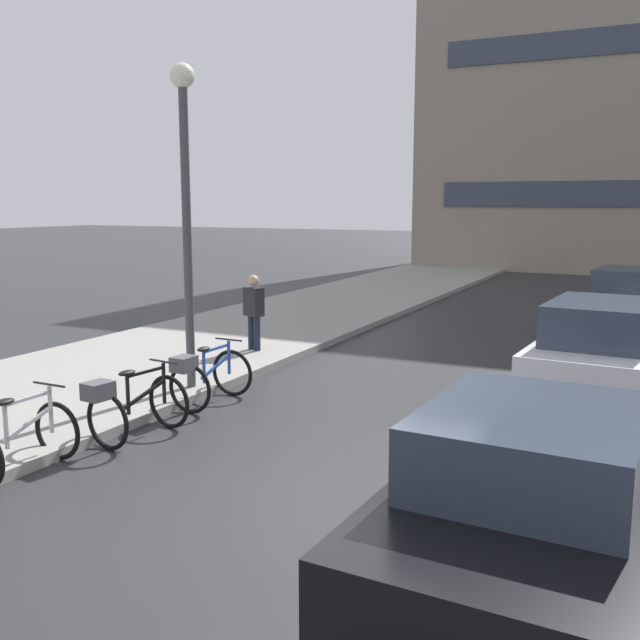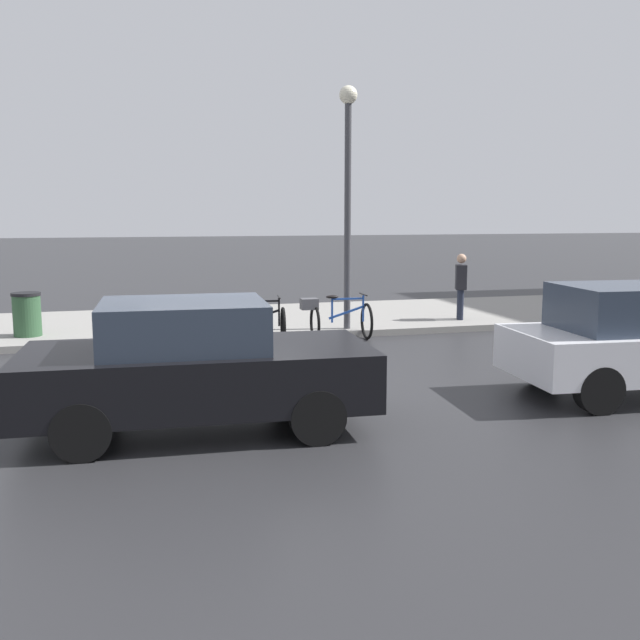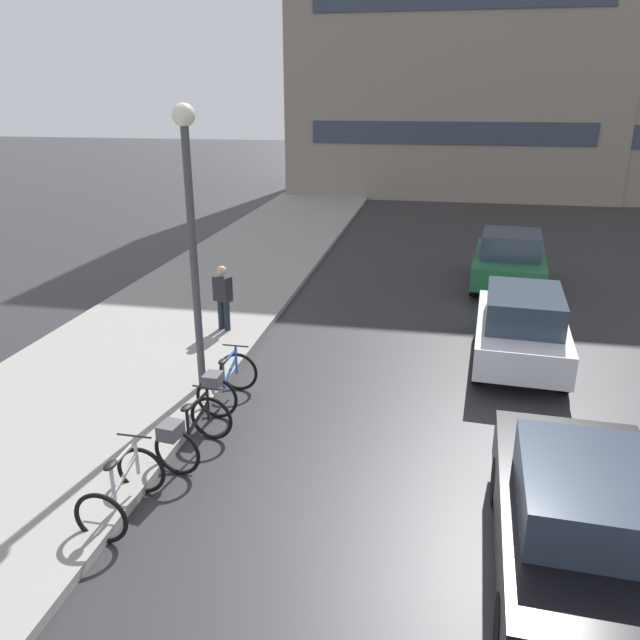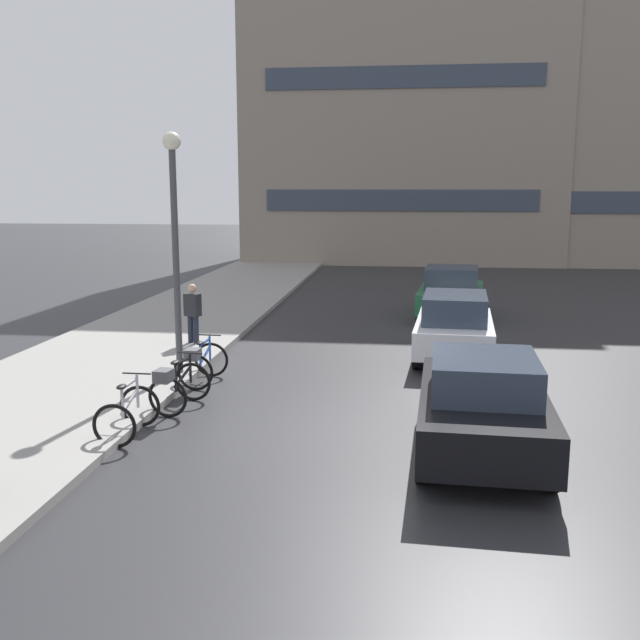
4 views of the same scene
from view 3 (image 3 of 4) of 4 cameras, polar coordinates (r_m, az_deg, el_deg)
The scene contains 11 objects.
ground_plane at distance 8.73m, azimuth 7.58°, elevation -17.61°, with size 140.00×140.00×0.00m, color #28282B.
sidewalk_kerb at distance 18.79m, azimuth -8.91°, elevation 3.54°, with size 4.80×60.00×0.14m, color gray.
bicycle_nearest at distance 8.87m, azimuth -17.65°, elevation -14.62°, with size 0.74×1.13×0.97m.
bicycle_second at distance 9.77m, azimuth -11.81°, elevation -9.97°, with size 0.89×1.44×0.97m.
bicycle_third at distance 11.24m, azimuth -8.69°, elevation -5.61°, with size 0.79×1.43×0.95m.
car_black at distance 7.90m, azimuth 23.10°, elevation -16.74°, with size 2.08×4.19×1.57m.
car_white at distance 13.41m, azimuth 17.94°, elevation -0.62°, with size 2.05×3.88×1.59m.
car_green at distance 18.87m, azimuth 16.93°, elevation 5.29°, with size 2.33×4.10×1.63m.
pedestrian at distance 14.45m, azimuth -8.86°, elevation 2.12°, with size 0.46×0.37×1.66m.
streetlamp at distance 11.00m, azimuth -11.74°, elevation 9.34°, with size 0.38×0.38×5.18m.
building_facade_main at distance 37.57m, azimuth 12.53°, elevation 26.12°, with size 17.20×7.97×19.23m.
Camera 3 is at (0.22, -6.94, 5.30)m, focal length 35.00 mm.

